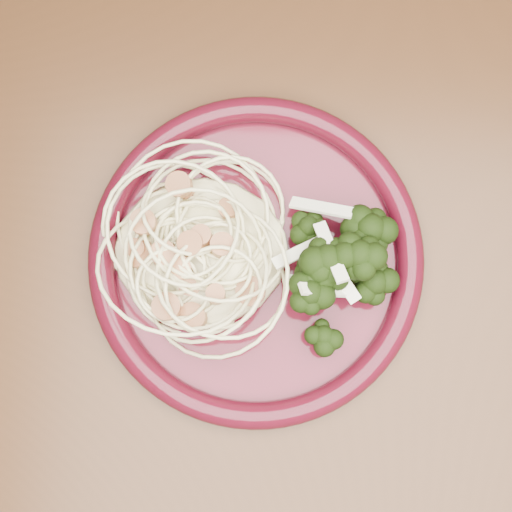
{
  "coord_description": "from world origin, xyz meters",
  "views": [
    {
      "loc": [
        -0.05,
        -0.14,
        1.28
      ],
      "look_at": [
        -0.05,
        -0.06,
        0.77
      ],
      "focal_mm": 50.0,
      "sensor_mm": 36.0,
      "label": 1
    }
  ],
  "objects": [
    {
      "name": "scallop_cluster",
      "position": [
        -0.09,
        -0.06,
        0.8
      ],
      "size": [
        0.11,
        0.11,
        0.03
      ],
      "primitive_type": null,
      "rotation": [
        0.0,
        0.0,
        -0.09
      ],
      "color": "#B27548",
      "rests_on": "spaghetti_pile"
    },
    {
      "name": "spaghetti_pile",
      "position": [
        -0.09,
        -0.06,
        0.77
      ],
      "size": [
        0.14,
        0.12,
        0.03
      ],
      "primitive_type": "ellipsoid",
      "rotation": [
        0.0,
        0.0,
        -0.09
      ],
      "color": "beige",
      "rests_on": "dinner_plate"
    },
    {
      "name": "broccoli_pile",
      "position": [
        0.0,
        -0.07,
        0.78
      ],
      "size": [
        0.09,
        0.13,
        0.04
      ],
      "primitive_type": "ellipsoid",
      "rotation": [
        0.0,
        0.0,
        -0.09
      ],
      "color": "black",
      "rests_on": "dinner_plate"
    },
    {
      "name": "onion_garnish",
      "position": [
        0.0,
        -0.07,
        0.8
      ],
      "size": [
        0.06,
        0.08,
        0.05
      ],
      "primitive_type": null,
      "rotation": [
        0.0,
        0.0,
        -0.09
      ],
      "color": "#EAE9C7",
      "rests_on": "broccoli_pile"
    },
    {
      "name": "dinner_plate",
      "position": [
        -0.05,
        -0.06,
        0.76
      ],
      "size": [
        0.27,
        0.27,
        0.02
      ],
      "rotation": [
        0.0,
        0.0,
        -0.09
      ],
      "color": "#470D19",
      "rests_on": "dining_table"
    },
    {
      "name": "dining_table",
      "position": [
        0.0,
        0.0,
        0.65
      ],
      "size": [
        1.2,
        0.8,
        0.75
      ],
      "color": "#472814",
      "rests_on": "ground"
    }
  ]
}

